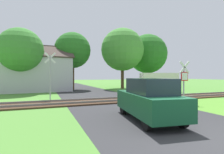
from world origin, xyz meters
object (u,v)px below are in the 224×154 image
at_px(house, 35,73).
at_px(tree_left, 21,50).
at_px(tree_far, 147,54).
at_px(mail_truck, 157,81).
at_px(crossing_sign_far, 50,73).
at_px(tree_right, 122,50).
at_px(tree_center, 73,50).
at_px(stop_sign_near, 184,79).
at_px(parked_car, 149,99).

bearing_deg(house, tree_left, -128.00).
xyz_separation_m(tree_far, mail_truck, (-3.81, -8.06, -4.41)).
relative_size(crossing_sign_far, house, 0.42).
bearing_deg(tree_right, tree_left, -169.83).
xyz_separation_m(house, tree_far, (17.46, 2.07, 3.43)).
height_order(crossing_sign_far, mail_truck, crossing_sign_far).
bearing_deg(crossing_sign_far, house, 102.99).
height_order(tree_center, tree_right, tree_right).
height_order(tree_far, tree_left, tree_far).
height_order(tree_far, mail_truck, tree_far).
distance_m(tree_far, tree_center, 12.85).
bearing_deg(tree_left, stop_sign_near, -47.25).
height_order(crossing_sign_far, tree_far, tree_far).
relative_size(stop_sign_near, tree_center, 0.37).
xyz_separation_m(crossing_sign_far, house, (-1.46, 9.26, 0.08)).
bearing_deg(tree_right, tree_far, 17.69).
bearing_deg(tree_right, stop_sign_near, -98.11).
height_order(crossing_sign_far, parked_car, crossing_sign_far).
relative_size(crossing_sign_far, mail_truck, 0.71).
height_order(house, tree_left, tree_left).
relative_size(tree_center, parked_car, 1.88).
relative_size(tree_left, parked_car, 1.71).
relative_size(stop_sign_near, parked_car, 0.70).
bearing_deg(tree_left, parked_car, -66.42).
bearing_deg(crossing_sign_far, tree_left, 115.62).
height_order(mail_truck, parked_car, mail_truck).
distance_m(stop_sign_near, tree_left, 16.87).
distance_m(crossing_sign_far, tree_far, 19.91).
bearing_deg(parked_car, crossing_sign_far, 122.78).
distance_m(tree_far, parked_car, 23.30).
relative_size(house, parked_car, 2.14).
bearing_deg(tree_center, parked_car, -88.30).
relative_size(house, tree_center, 1.13).
bearing_deg(tree_right, parked_car, -111.14).
relative_size(crossing_sign_far, parked_car, 0.89).
bearing_deg(tree_center, house, -170.01).
bearing_deg(tree_left, tree_right, 10.17).
height_order(tree_far, tree_right, tree_right).
bearing_deg(parked_car, tree_center, 99.16).
height_order(house, tree_center, tree_center).
relative_size(tree_right, parked_car, 2.16).
distance_m(stop_sign_near, crossing_sign_far, 9.81).
bearing_deg(stop_sign_near, tree_center, -72.68).
height_order(tree_left, tree_right, tree_right).
height_order(tree_center, parked_car, tree_center).
bearing_deg(tree_center, tree_right, -3.95).
height_order(tree_far, parked_car, tree_far).
xyz_separation_m(crossing_sign_far, tree_left, (-2.85, 7.18, 2.55)).
relative_size(tree_left, mail_truck, 1.37).
height_order(house, tree_right, tree_right).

